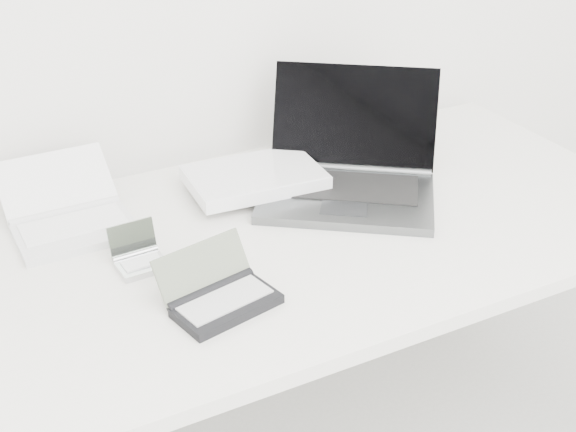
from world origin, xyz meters
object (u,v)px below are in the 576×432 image
netbook_open_white (70,217)px  palmtop_charcoal (220,295)px  desk (292,249)px  laptop_large (314,175)px

netbook_open_white → palmtop_charcoal: bearing=-68.2°
desk → palmtop_charcoal: 0.30m
laptop_large → desk: bearing=-97.8°
laptop_large → palmtop_charcoal: 0.48m
desk → netbook_open_white: size_ratio=5.57×
laptop_large → netbook_open_white: laptop_large is taller
desk → laptop_large: bearing=46.3°
desk → laptop_large: 0.20m
netbook_open_white → palmtop_charcoal: size_ratio=1.37×
laptop_large → netbook_open_white: bearing=-154.4°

